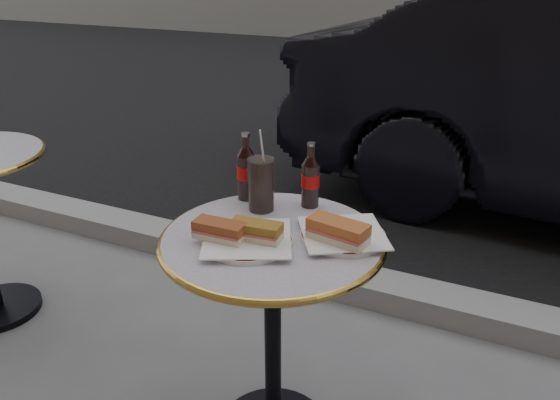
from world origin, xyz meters
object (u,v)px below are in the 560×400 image
at_px(cola_bottle_right, 311,175).
at_px(plate_left, 247,241).
at_px(cola_bottle_left, 246,166).
at_px(bistro_table, 273,344).
at_px(plate_right, 343,236).
at_px(cola_glass, 261,184).

bearing_deg(cola_bottle_right, plate_left, -101.15).
height_order(cola_bottle_left, cola_bottle_right, cola_bottle_left).
height_order(bistro_table, plate_right, plate_right).
relative_size(plate_left, plate_right, 1.04).
height_order(bistro_table, cola_bottle_left, cola_bottle_left).
height_order(bistro_table, cola_glass, cola_glass).
bearing_deg(bistro_table, plate_left, -122.50).
height_order(plate_right, cola_bottle_right, cola_bottle_right).
bearing_deg(plate_left, bistro_table, 57.50).
bearing_deg(cola_bottle_left, plate_right, -19.00).
xyz_separation_m(plate_left, cola_glass, (-0.06, 0.21, 0.08)).
bearing_deg(plate_left, cola_glass, 107.15).
distance_m(cola_bottle_left, cola_bottle_right, 0.20).
bearing_deg(plate_right, bistro_table, -157.83).
distance_m(bistro_table, cola_bottle_right, 0.52).
distance_m(cola_bottle_left, cola_glass, 0.10).
height_order(plate_right, cola_bottle_left, cola_bottle_left).
relative_size(bistro_table, plate_right, 3.16).
bearing_deg(plate_left, cola_bottle_right, 78.85).
bearing_deg(cola_bottle_left, plate_left, -61.40).
distance_m(bistro_table, cola_glass, 0.48).
bearing_deg(bistro_table, plate_right, 22.17).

